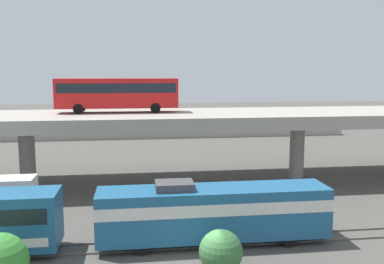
# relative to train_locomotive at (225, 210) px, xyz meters

# --- Properties ---
(rail_strip_near) EXTENTS (110.00, 0.12, 0.12)m
(rail_strip_near) POSITION_rel_train_locomotive_xyz_m (-2.46, -0.77, -2.13)
(rail_strip_near) COLOR #59544C
(rail_strip_near) RESTS_ON ground_plane
(rail_strip_far) EXTENTS (110.00, 0.12, 0.12)m
(rail_strip_far) POSITION_rel_train_locomotive_xyz_m (-2.46, 0.77, -2.13)
(rail_strip_far) COLOR #59544C
(rail_strip_far) RESTS_ON ground_plane
(train_locomotive) EXTENTS (15.95, 3.04, 4.18)m
(train_locomotive) POSITION_rel_train_locomotive_xyz_m (0.00, 0.00, 0.00)
(train_locomotive) COLOR #1E5984
(train_locomotive) RESTS_ON ground_plane
(highway_overpass) EXTENTS (96.00, 11.01, 7.02)m
(highway_overpass) POSITION_rel_train_locomotive_xyz_m (-2.46, 16.00, 4.07)
(highway_overpass) COLOR #9E998E
(highway_overpass) RESTS_ON ground_plane
(transit_bus_on_overpass) EXTENTS (12.00, 2.68, 3.40)m
(transit_bus_on_overpass) POSITION_rel_train_locomotive_xyz_m (-7.38, 17.19, 6.89)
(transit_bus_on_overpass) COLOR red
(transit_bus_on_overpass) RESTS_ON highway_overpass
(pier_parking_lot) EXTENTS (65.79, 13.95, 1.66)m
(pier_parking_lot) POSITION_rel_train_locomotive_xyz_m (-2.46, 51.00, -1.36)
(pier_parking_lot) COLOR #9E998E
(pier_parking_lot) RESTS_ON ground_plane
(parked_car_0) EXTENTS (4.36, 1.83, 1.50)m
(parked_car_0) POSITION_rel_train_locomotive_xyz_m (-3.90, 48.63, 0.24)
(parked_car_0) COLOR silver
(parked_car_0) RESTS_ON pier_parking_lot
(parked_car_1) EXTENTS (4.58, 1.82, 1.50)m
(parked_car_1) POSITION_rel_train_locomotive_xyz_m (9.74, 54.33, 0.24)
(parked_car_1) COLOR #0C4C26
(parked_car_1) RESTS_ON pier_parking_lot
(parked_car_2) EXTENTS (4.42, 1.85, 1.50)m
(parked_car_2) POSITION_rel_train_locomotive_xyz_m (-25.92, 51.95, 0.24)
(parked_car_2) COLOR #9E998C
(parked_car_2) RESTS_ON pier_parking_lot
(parked_car_3) EXTENTS (4.12, 1.93, 1.50)m
(parked_car_3) POSITION_rel_train_locomotive_xyz_m (22.64, 52.03, 0.24)
(parked_car_3) COLOR silver
(parked_car_3) RESTS_ON pier_parking_lot
(parked_car_4) EXTENTS (4.56, 1.86, 1.50)m
(parked_car_4) POSITION_rel_train_locomotive_xyz_m (-11.57, 49.44, 0.24)
(parked_car_4) COLOR #515459
(parked_car_4) RESTS_ON pier_parking_lot
(parked_car_5) EXTENTS (4.18, 1.82, 1.50)m
(parked_car_5) POSITION_rel_train_locomotive_xyz_m (-14.04, 52.12, 0.24)
(parked_car_5) COLOR black
(parked_car_5) RESTS_ON pier_parking_lot
(parked_car_6) EXTENTS (4.06, 1.94, 1.50)m
(parked_car_6) POSITION_rel_train_locomotive_xyz_m (-21.90, 49.02, 0.24)
(parked_car_6) COLOR #515459
(parked_car_6) RESTS_ON pier_parking_lot
(harbor_water) EXTENTS (140.00, 36.00, 0.01)m
(harbor_water) POSITION_rel_train_locomotive_xyz_m (-2.46, 74.00, -2.19)
(harbor_water) COLOR #385B7A
(harbor_water) RESTS_ON ground_plane
(shrub_right) EXTENTS (2.45, 2.45, 2.45)m
(shrub_right) POSITION_rel_train_locomotive_xyz_m (-1.12, -4.18, -0.97)
(shrub_right) COLOR #366938
(shrub_right) RESTS_ON ground_plane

